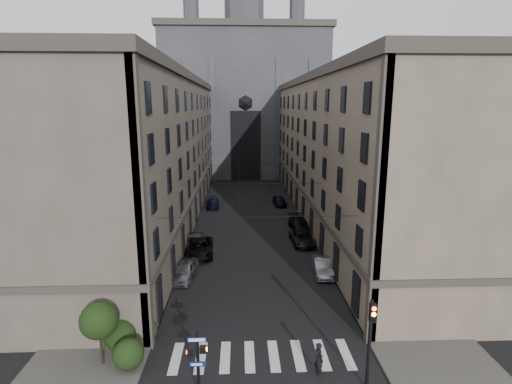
{
  "coord_description": "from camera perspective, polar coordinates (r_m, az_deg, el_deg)",
  "views": [
    {
      "loc": [
        -1.26,
        -16.85,
        15.18
      ],
      "look_at": [
        -0.05,
        12.41,
        8.76
      ],
      "focal_mm": 28.0,
      "sensor_mm": 36.0,
      "label": 1
    }
  ],
  "objects": [
    {
      "name": "traffic_light_right",
      "position": [
        23.25,
        16.03,
        -18.91
      ],
      "size": [
        0.34,
        0.5,
        5.2
      ],
      "color": "black",
      "rests_on": "ground"
    },
    {
      "name": "car_left_near",
      "position": [
        36.66,
        -10.11,
        -10.98
      ],
      "size": [
        2.39,
        4.72,
        1.54
      ],
      "primitive_type": "imported",
      "rotation": [
        0.0,
        0.0,
        -0.13
      ],
      "color": "slate",
      "rests_on": "ground"
    },
    {
      "name": "car_right_midnear",
      "position": [
        44.83,
        6.63,
        -6.56
      ],
      "size": [
        2.57,
        5.15,
        1.4
      ],
      "primitive_type": "imported",
      "rotation": [
        0.0,
        0.0,
        0.05
      ],
      "color": "black",
      "rests_on": "ground"
    },
    {
      "name": "tram_wires",
      "position": [
        53.09,
        -0.99,
        3.77
      ],
      "size": [
        14.0,
        60.0,
        0.43
      ],
      "color": "black",
      "rests_on": "ground"
    },
    {
      "name": "shrub_cluster",
      "position": [
        26.69,
        -19.29,
        -18.47
      ],
      "size": [
        3.9,
        4.4,
        3.9
      ],
      "color": "black",
      "rests_on": "sidewalk_left"
    },
    {
      "name": "car_left_far",
      "position": [
        60.34,
        -6.19,
        -1.63
      ],
      "size": [
        2.11,
        4.67,
        1.33
      ],
      "primitive_type": "imported",
      "rotation": [
        0.0,
        0.0,
        0.05
      ],
      "color": "black",
      "rests_on": "ground"
    },
    {
      "name": "zebra_crossing",
      "position": [
        26.63,
        0.82,
        -22.37
      ],
      "size": [
        11.0,
        3.2,
        0.01
      ],
      "primitive_type": "cube",
      "color": "beige",
      "rests_on": "ground"
    },
    {
      "name": "building_right",
      "position": [
        55.16,
        13.17,
        5.97
      ],
      "size": [
        13.6,
        60.6,
        18.85
      ],
      "color": "brown",
      "rests_on": "ground"
    },
    {
      "name": "car_left_midnear",
      "position": [
        44.14,
        -8.66,
        -6.93
      ],
      "size": [
        1.67,
        4.31,
        1.4
      ],
      "primitive_type": "imported",
      "rotation": [
        0.0,
        0.0,
        0.04
      ],
      "color": "black",
      "rests_on": "ground"
    },
    {
      "name": "car_left_midfar",
      "position": [
        41.75,
        -8.03,
        -7.9
      ],
      "size": [
        3.04,
        5.95,
        1.61
      ],
      "primitive_type": "imported",
      "rotation": [
        0.0,
        0.0,
        0.07
      ],
      "color": "black",
      "rests_on": "ground"
    },
    {
      "name": "pedestrian",
      "position": [
        24.96,
        8.98,
        -22.45
      ],
      "size": [
        0.66,
        0.83,
        1.98
      ],
      "primitive_type": "imported",
      "rotation": [
        0.0,
        0.0,
        1.86
      ],
      "color": "black",
      "rests_on": "ground"
    },
    {
      "name": "sidewalk_right",
      "position": [
        56.21,
        9.81,
        -3.41
      ],
      "size": [
        7.0,
        80.0,
        0.15
      ],
      "primitive_type": "cube",
      "color": "#383533",
      "rests_on": "ground"
    },
    {
      "name": "car_right_midfar",
      "position": [
        49.8,
        6.23,
        -4.54
      ],
      "size": [
        2.61,
        5.41,
        1.52
      ],
      "primitive_type": "imported",
      "rotation": [
        0.0,
        0.0,
        0.09
      ],
      "color": "black",
      "rests_on": "ground"
    },
    {
      "name": "building_left",
      "position": [
        54.55,
        -15.34,
        5.79
      ],
      "size": [
        13.6,
        60.6,
        18.85
      ],
      "color": "#484037",
      "rests_on": "ground"
    },
    {
      "name": "car_right_near",
      "position": [
        37.5,
        9.45,
        -10.49
      ],
      "size": [
        1.73,
        4.43,
        1.44
      ],
      "primitive_type": "imported",
      "rotation": [
        0.0,
        0.0,
        -0.05
      ],
      "color": "gray",
      "rests_on": "ground"
    },
    {
      "name": "car_right_far",
      "position": [
        61.48,
        3.37,
        -1.26
      ],
      "size": [
        2.1,
        4.38,
        1.44
      ],
      "primitive_type": "imported",
      "rotation": [
        0.0,
        0.0,
        0.1
      ],
      "color": "black",
      "rests_on": "ground"
    },
    {
      "name": "gothic_tower",
      "position": [
        91.85,
        -1.63,
        13.99
      ],
      "size": [
        35.0,
        23.0,
        58.0
      ],
      "color": "#2D2D33",
      "rests_on": "ground"
    },
    {
      "name": "pedestrian_signal_left",
      "position": [
        22.52,
        -8.34,
        -22.6
      ],
      "size": [
        1.02,
        0.38,
        4.0
      ],
      "color": "black",
      "rests_on": "ground"
    },
    {
      "name": "sidewalk_left",
      "position": [
        55.74,
        -11.85,
        -3.63
      ],
      "size": [
        7.0,
        80.0,
        0.15
      ],
      "primitive_type": "cube",
      "color": "#383533",
      "rests_on": "ground"
    }
  ]
}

